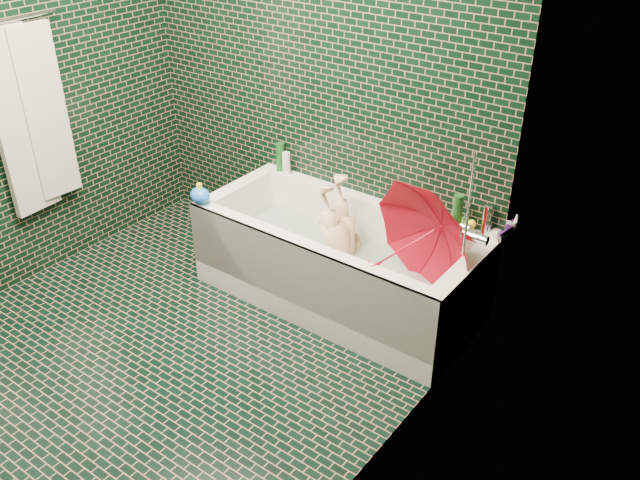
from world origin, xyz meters
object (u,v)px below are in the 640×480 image
Objects in this scene: child at (343,253)px; umbrella at (408,246)px; bath_toy at (200,195)px; rubber_duck at (467,227)px; bathtub at (337,270)px.

umbrella is at bearing 77.04° from child.
umbrella is 1.32m from bath_toy.
umbrella is 5.18× the size of rubber_duck.
bath_toy reaches higher than rubber_duck.
rubber_duck is (0.17, 0.36, 0.01)m from umbrella.
rubber_duck is at bearing 25.67° from bathtub.
umbrella reaches higher than bathtub.
rubber_duck is (0.66, 0.26, 0.28)m from child.
bath_toy is at bearing -149.91° from umbrella.
bathtub is 2.62× the size of umbrella.
bathtub is at bearing -166.70° from umbrella.
bathtub is 13.60× the size of rubber_duck.
child is (0.00, 0.06, 0.10)m from bathtub.
umbrella reaches higher than rubber_duck.
bathtub is 0.61m from umbrella.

